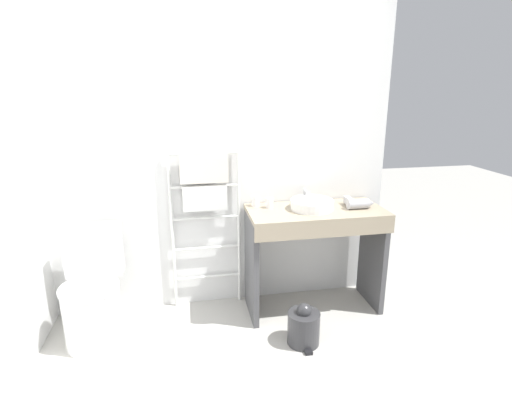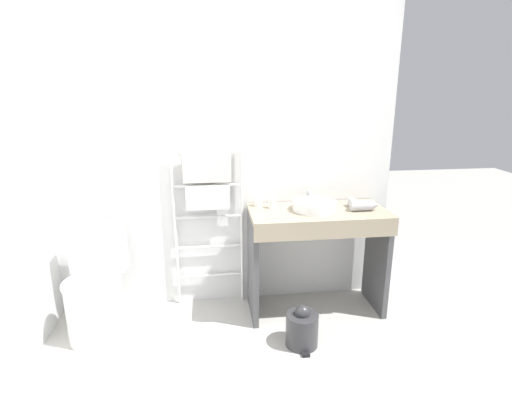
# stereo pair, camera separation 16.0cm
# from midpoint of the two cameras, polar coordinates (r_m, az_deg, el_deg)

# --- Properties ---
(wall_back) EXTENTS (2.75, 0.12, 2.58)m
(wall_back) POSITION_cam_midpoint_polar(r_m,az_deg,el_deg) (3.09, -7.49, 7.42)
(wall_back) COLOR white
(wall_back) RESTS_ON ground_plane
(toilet) EXTENTS (0.39, 0.51, 0.79)m
(toilet) POSITION_cam_midpoint_polar(r_m,az_deg,el_deg) (3.09, -23.73, -12.96)
(toilet) COLOR white
(toilet) RESTS_ON ground_plane
(towel_radiator) EXTENTS (0.54, 0.06, 1.29)m
(towel_radiator) POSITION_cam_midpoint_polar(r_m,az_deg,el_deg) (3.05, -8.80, 0.20)
(towel_radiator) COLOR white
(towel_radiator) RESTS_ON ground_plane
(vanity_counter) EXTENTS (1.03, 0.49, 0.83)m
(vanity_counter) POSITION_cam_midpoint_polar(r_m,az_deg,el_deg) (3.09, 6.98, -6.35)
(vanity_counter) COLOR gray
(vanity_counter) RESTS_ON ground_plane
(sink_basin) EXTENTS (0.32, 0.32, 0.07)m
(sink_basin) POSITION_cam_midpoint_polar(r_m,az_deg,el_deg) (3.00, 6.50, -1.05)
(sink_basin) COLOR white
(sink_basin) RESTS_ON vanity_counter
(faucet) EXTENTS (0.02, 0.10, 0.11)m
(faucet) POSITION_cam_midpoint_polar(r_m,az_deg,el_deg) (3.15, 5.61, 0.44)
(faucet) COLOR silver
(faucet) RESTS_ON vanity_counter
(cup_near_wall) EXTENTS (0.06, 0.06, 0.08)m
(cup_near_wall) POSITION_cam_midpoint_polar(r_m,az_deg,el_deg) (3.06, -1.57, -0.57)
(cup_near_wall) COLOR white
(cup_near_wall) RESTS_ON vanity_counter
(cup_near_edge) EXTENTS (0.06, 0.06, 0.08)m
(cup_near_edge) POSITION_cam_midpoint_polar(r_m,az_deg,el_deg) (3.01, 0.43, -0.87)
(cup_near_edge) COLOR white
(cup_near_edge) RESTS_ON vanity_counter
(hair_dryer) EXTENTS (0.22, 0.18, 0.07)m
(hair_dryer) POSITION_cam_midpoint_polar(r_m,az_deg,el_deg) (3.09, 13.00, -0.89)
(hair_dryer) COLOR #B7B7BC
(hair_dryer) RESTS_ON vanity_counter
(trash_bin) EXTENTS (0.22, 0.26, 0.30)m
(trash_bin) POSITION_cam_midpoint_polar(r_m,az_deg,el_deg) (2.89, 5.17, -17.98)
(trash_bin) COLOR #333335
(trash_bin) RESTS_ON ground_plane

